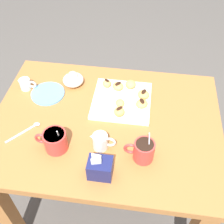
% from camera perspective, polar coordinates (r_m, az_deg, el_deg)
% --- Properties ---
extents(ground_plane, '(8.00, 8.00, 0.00)m').
position_cam_1_polar(ground_plane, '(1.83, -0.89, -16.63)').
color(ground_plane, '#514C47').
extents(dining_table, '(1.01, 0.74, 0.71)m').
position_cam_1_polar(dining_table, '(1.33, -1.17, -5.63)').
color(dining_table, '#A36633').
rests_on(dining_table, ground_plane).
extents(pastry_plate_square, '(0.27, 0.27, 0.02)m').
position_cam_1_polar(pastry_plate_square, '(1.31, 1.98, 2.34)').
color(pastry_plate_square, silver).
rests_on(pastry_plate_square, dining_table).
extents(coffee_mug_red_left, '(0.12, 0.08, 0.14)m').
position_cam_1_polar(coffee_mug_red_left, '(1.08, 6.39, -7.75)').
color(coffee_mug_red_left, red).
rests_on(coffee_mug_red_left, dining_table).
extents(coffee_mug_red_right, '(0.13, 0.09, 0.13)m').
position_cam_1_polar(coffee_mug_red_right, '(1.13, -11.57, -5.66)').
color(coffee_mug_red_right, red).
rests_on(coffee_mug_red_right, dining_table).
extents(cream_pitcher_white, '(0.10, 0.06, 0.07)m').
position_cam_1_polar(cream_pitcher_white, '(1.11, -2.42, -5.92)').
color(cream_pitcher_white, silver).
rests_on(cream_pitcher_white, dining_table).
extents(sugar_caddy, '(0.09, 0.07, 0.11)m').
position_cam_1_polar(sugar_caddy, '(1.04, -2.44, -11.30)').
color(sugar_caddy, '#191E51').
rests_on(sugar_caddy, dining_table).
extents(ice_cream_bowl, '(0.10, 0.10, 0.07)m').
position_cam_1_polar(ice_cream_bowl, '(1.39, -7.93, 6.66)').
color(ice_cream_bowl, silver).
rests_on(ice_cream_bowl, dining_table).
extents(chocolate_sauce_pitcher, '(0.09, 0.05, 0.06)m').
position_cam_1_polar(chocolate_sauce_pitcher, '(1.42, -17.23, 5.54)').
color(chocolate_sauce_pitcher, silver).
rests_on(chocolate_sauce_pitcher, dining_table).
extents(saucer_sky_left, '(0.16, 0.16, 0.01)m').
position_cam_1_polar(saucer_sky_left, '(1.38, -12.94, 3.69)').
color(saucer_sky_left, '#66A8DB').
rests_on(saucer_sky_left, dining_table).
extents(loose_spoon_near_saucer, '(0.11, 0.13, 0.01)m').
position_cam_1_polar(loose_spoon_near_saucer, '(1.25, -16.91, -3.52)').
color(loose_spoon_near_saucer, silver).
rests_on(loose_spoon_near_saucer, dining_table).
extents(beignet_0, '(0.08, 0.08, 0.03)m').
position_cam_1_polar(beignet_0, '(1.34, 1.22, 5.29)').
color(beignet_0, '#DBA351').
rests_on(beignet_0, pastry_plate_square).
extents(chocolate_drizzle_0, '(0.04, 0.04, 0.00)m').
position_cam_1_polar(chocolate_drizzle_0, '(1.33, 1.23, 5.81)').
color(chocolate_drizzle_0, black).
rests_on(chocolate_drizzle_0, beignet_0).
extents(beignet_1, '(0.07, 0.07, 0.04)m').
position_cam_1_polar(beignet_1, '(1.35, 3.82, 5.65)').
color(beignet_1, '#DBA351').
rests_on(beignet_1, pastry_plate_square).
extents(beignet_2, '(0.06, 0.06, 0.04)m').
position_cam_1_polar(beignet_2, '(1.35, -1.05, 5.83)').
color(beignet_2, '#DBA351').
rests_on(beignet_2, pastry_plate_square).
extents(chocolate_drizzle_2, '(0.03, 0.03, 0.00)m').
position_cam_1_polar(chocolate_drizzle_2, '(1.34, -1.06, 6.45)').
color(chocolate_drizzle_2, black).
rests_on(chocolate_drizzle_2, beignet_2).
extents(beignet_3, '(0.08, 0.08, 0.03)m').
position_cam_1_polar(beignet_3, '(1.31, 6.42, 3.56)').
color(beignet_3, '#DBA351').
rests_on(beignet_3, pastry_plate_square).
extents(chocolate_drizzle_3, '(0.03, 0.04, 0.00)m').
position_cam_1_polar(chocolate_drizzle_3, '(1.29, 6.49, 4.15)').
color(chocolate_drizzle_3, black).
rests_on(chocolate_drizzle_3, beignet_3).
extents(beignet_4, '(0.07, 0.07, 0.04)m').
position_cam_1_polar(beignet_4, '(1.22, 1.50, 0.06)').
color(beignet_4, '#DBA351').
rests_on(beignet_4, pastry_plate_square).
extents(chocolate_drizzle_4, '(0.03, 0.04, 0.00)m').
position_cam_1_polar(chocolate_drizzle_4, '(1.20, 1.52, 0.75)').
color(chocolate_drizzle_4, black).
rests_on(chocolate_drizzle_4, beignet_4).
extents(beignet_5, '(0.05, 0.06, 0.03)m').
position_cam_1_polar(beignet_5, '(1.26, 1.65, 1.86)').
color(beignet_5, '#DBA351').
rests_on(beignet_5, pastry_plate_square).
extents(beignet_6, '(0.07, 0.07, 0.03)m').
position_cam_1_polar(beignet_6, '(1.27, 6.09, 1.70)').
color(beignet_6, '#DBA351').
rests_on(beignet_6, pastry_plate_square).
extents(chocolate_drizzle_6, '(0.03, 0.04, 0.00)m').
position_cam_1_polar(chocolate_drizzle_6, '(1.25, 6.15, 2.23)').
color(chocolate_drizzle_6, black).
rests_on(chocolate_drizzle_6, beignet_6).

